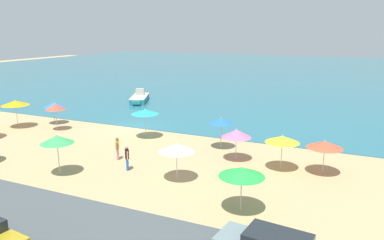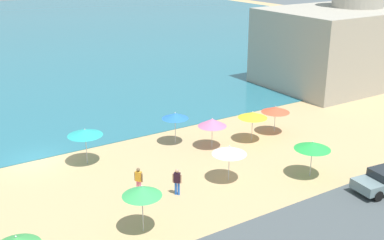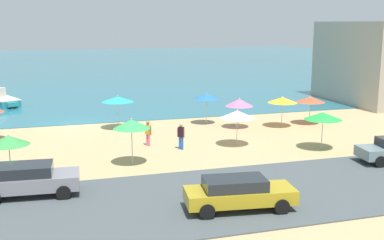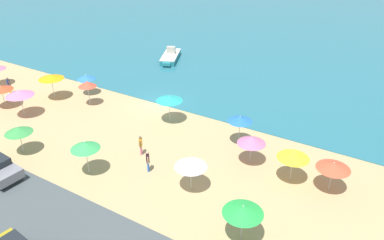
% 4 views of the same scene
% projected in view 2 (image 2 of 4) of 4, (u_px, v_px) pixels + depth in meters
% --- Properties ---
extents(ground_plane, '(160.00, 160.00, 0.00)m').
position_uv_depth(ground_plane, '(36.00, 161.00, 33.06)').
color(ground_plane, tan).
extents(beach_umbrella_0, '(2.17, 2.17, 2.37)m').
position_uv_depth(beach_umbrella_0, '(229.00, 150.00, 29.57)').
color(beach_umbrella_0, '#B2B2B7').
rests_on(beach_umbrella_0, ground_plane).
extents(beach_umbrella_1, '(2.36, 2.36, 2.52)m').
position_uv_depth(beach_umbrella_1, '(85.00, 132.00, 31.89)').
color(beach_umbrella_1, '#B2B2B7').
rests_on(beach_umbrella_1, ground_plane).
extents(beach_umbrella_6, '(2.09, 2.09, 2.28)m').
position_uv_depth(beach_umbrella_6, '(212.00, 122.00, 34.60)').
color(beach_umbrella_6, '#B2B2B7').
rests_on(beach_umbrella_6, ground_plane).
extents(beach_umbrella_7, '(2.05, 2.05, 2.64)m').
position_uv_depth(beach_umbrella_7, '(142.00, 191.00, 24.08)').
color(beach_umbrella_7, '#B2B2B7').
rests_on(beach_umbrella_7, ground_plane).
extents(beach_umbrella_9, '(2.20, 2.20, 2.36)m').
position_uv_depth(beach_umbrella_9, '(253.00, 115.00, 35.75)').
color(beach_umbrella_9, '#B2B2B7').
rests_on(beach_umbrella_9, ground_plane).
extents(beach_umbrella_12, '(2.30, 2.30, 2.43)m').
position_uv_depth(beach_umbrella_12, '(313.00, 146.00, 30.09)').
color(beach_umbrella_12, '#B2B2B7').
rests_on(beach_umbrella_12, ground_plane).
extents(beach_umbrella_13, '(2.22, 2.22, 2.23)m').
position_uv_depth(beach_umbrella_13, '(276.00, 109.00, 37.36)').
color(beach_umbrella_13, '#B2B2B7').
rests_on(beach_umbrella_13, ground_plane).
extents(beach_umbrella_14, '(1.96, 1.96, 2.45)m').
position_uv_depth(beach_umbrella_14, '(175.00, 116.00, 35.21)').
color(beach_umbrella_14, '#B2B2B7').
rests_on(beach_umbrella_14, ground_plane).
extents(bather_1, '(0.38, 0.50, 1.61)m').
position_uv_depth(bather_1, '(139.00, 179.00, 28.47)').
color(bather_1, pink).
rests_on(bather_1, ground_plane).
extents(bather_2, '(0.41, 0.45, 1.67)m').
position_uv_depth(bather_2, '(177.00, 180.00, 28.21)').
color(bather_2, blue).
rests_on(bather_2, ground_plane).
extents(harbor_fortress, '(12.58, 11.17, 15.90)m').
position_uv_depth(harbor_fortress, '(337.00, 34.00, 50.17)').
color(harbor_fortress, '#A29B8C').
rests_on(harbor_fortress, ground_plane).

